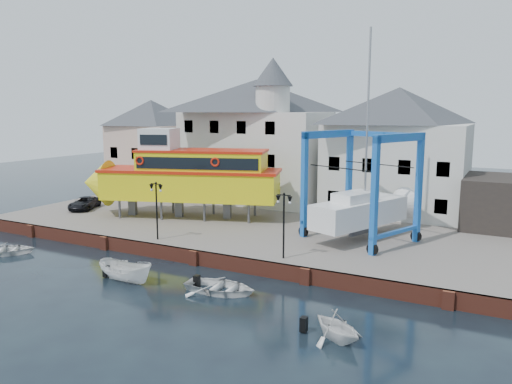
% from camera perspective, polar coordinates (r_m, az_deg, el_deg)
% --- Properties ---
extents(ground, '(140.00, 140.00, 0.00)m').
position_cam_1_polar(ground, '(33.96, -7.07, -8.28)').
color(ground, black).
rests_on(ground, ground).
extents(hardstanding, '(44.00, 22.00, 1.00)m').
position_cam_1_polar(hardstanding, '(42.98, 1.30, -3.73)').
color(hardstanding, '#625D59').
rests_on(hardstanding, ground).
extents(quay_wall, '(44.00, 0.47, 1.00)m').
position_cam_1_polar(quay_wall, '(33.89, -6.99, -7.43)').
color(quay_wall, maroon).
rests_on(quay_wall, ground).
extents(building_pink, '(8.00, 7.00, 10.30)m').
position_cam_1_polar(building_pink, '(57.75, -11.76, 5.14)').
color(building_pink, '#CFAE9B').
rests_on(building_pink, hardstanding).
extents(building_white_main, '(14.00, 8.30, 14.00)m').
position_cam_1_polar(building_white_main, '(50.73, 0.10, 6.12)').
color(building_white_main, beige).
rests_on(building_white_main, hardstanding).
extents(building_white_right, '(12.00, 8.00, 11.20)m').
position_cam_1_polar(building_white_right, '(46.64, 15.80, 4.55)').
color(building_white_right, beige).
rests_on(building_white_right, hardstanding).
extents(lamp_post_left, '(1.12, 0.32, 4.20)m').
position_cam_1_polar(lamp_post_left, '(36.25, -11.33, -0.46)').
color(lamp_post_left, black).
rests_on(lamp_post_left, hardstanding).
extents(lamp_post_right, '(1.12, 0.32, 4.20)m').
position_cam_1_polar(lamp_post_right, '(31.03, 3.21, -1.95)').
color(lamp_post_right, black).
rests_on(lamp_post_right, hardstanding).
extents(tour_boat, '(18.04, 9.41, 7.67)m').
position_cam_1_polar(tour_boat, '(43.64, -8.81, 1.86)').
color(tour_boat, '#59595E').
rests_on(tour_boat, hardstanding).
extents(travel_lift, '(8.43, 10.07, 14.86)m').
position_cam_1_polar(travel_lift, '(37.23, 12.61, -1.34)').
color(travel_lift, '#0F66A3').
rests_on(travel_lift, hardstanding).
extents(van, '(3.31, 4.49, 1.13)m').
position_cam_1_polar(van, '(49.57, -19.02, -1.21)').
color(van, black).
rests_on(van, hardstanding).
extents(motorboat_a, '(3.90, 1.48, 1.51)m').
position_cam_1_polar(motorboat_a, '(31.62, -14.61, -9.88)').
color(motorboat_a, white).
rests_on(motorboat_a, ground).
extents(motorboat_b, '(4.46, 3.36, 0.88)m').
position_cam_1_polar(motorboat_b, '(29.03, -4.11, -11.36)').
color(motorboat_b, white).
rests_on(motorboat_b, ground).
extents(motorboat_c, '(3.69, 3.56, 1.49)m').
position_cam_1_polar(motorboat_c, '(23.83, 9.18, -16.30)').
color(motorboat_c, white).
rests_on(motorboat_c, ground).
extents(motorboat_d, '(5.05, 4.76, 0.85)m').
position_cam_1_polar(motorboat_d, '(40.44, -26.77, -6.34)').
color(motorboat_d, white).
rests_on(motorboat_d, ground).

